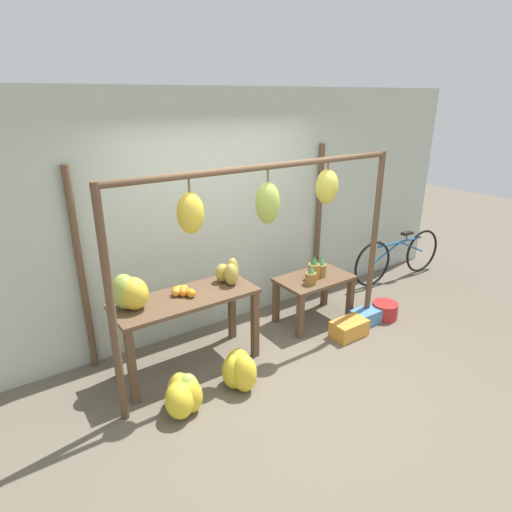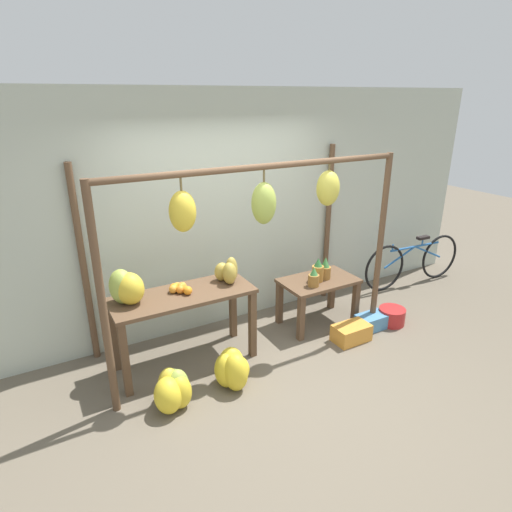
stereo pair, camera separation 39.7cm
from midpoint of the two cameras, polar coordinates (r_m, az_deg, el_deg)
ground_plane at (r=4.48m, az=6.94°, el=-16.72°), size 20.00×20.00×0.00m
shop_wall_back at (r=5.05m, az=-2.72°, el=5.66°), size 8.00×0.08×2.80m
stall_awning at (r=4.26m, az=2.58°, el=4.85°), size 3.21×1.12×2.12m
display_table_main at (r=4.45m, az=-7.14°, el=-6.75°), size 1.46×0.58×0.82m
display_table_side at (r=5.36m, az=10.42°, el=-4.31°), size 0.93×0.57×0.59m
banana_pile_on_table at (r=4.22m, az=-14.19°, el=-4.19°), size 0.40×0.40×0.35m
orange_pile at (r=4.41m, az=-7.60°, el=-4.32°), size 0.20×0.24×0.09m
pineapple_cluster at (r=5.21m, az=10.54°, el=-2.23°), size 0.39×0.25×0.29m
banana_pile_ground_left at (r=4.14m, az=-8.22°, el=-17.28°), size 0.39×0.44×0.38m
banana_pile_ground_right at (r=4.34m, az=-0.47°, el=-14.93°), size 0.38×0.45×0.40m
fruit_crate_white at (r=5.24m, az=14.75°, el=-9.93°), size 0.43×0.26×0.20m
blue_bucket at (r=5.74m, az=19.57°, el=-7.60°), size 0.33×0.33×0.21m
parked_bicycle at (r=6.90m, az=21.79°, el=-0.68°), size 1.80×0.15×0.74m
papaya_pile at (r=4.56m, az=-1.30°, el=-2.15°), size 0.24×0.32×0.29m
fruit_crate_purple at (r=5.56m, az=17.20°, el=-8.39°), size 0.39×0.24×0.18m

